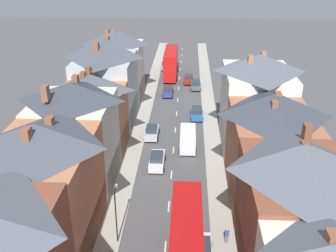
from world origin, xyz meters
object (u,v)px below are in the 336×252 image
car_parked_left_a (196,85)px  pedestrian_near_right (227,235)px  car_parked_left_b (197,113)px  delivery_van (188,139)px  car_far_grey (166,66)px  car_parked_right_b (168,91)px  car_near_blue (189,79)px  double_decker_bus_lead (171,63)px  car_parked_right_a (202,250)px  car_near_silver (157,160)px  double_decker_bus_mid_street (186,245)px  street_lamp (116,211)px  car_mid_white (152,132)px

car_parked_left_a → pedestrian_near_right: pedestrian_near_right is taller
car_parked_left_a → pedestrian_near_right: size_ratio=2.68×
pedestrian_near_right → car_parked_left_b: bearing=94.6°
delivery_van → pedestrian_near_right: size_ratio=3.23×
car_far_grey → car_parked_right_b: car_parked_right_b is taller
car_near_blue → delivery_van: bearing=-90.0°
double_decker_bus_lead → car_parked_left_b: bearing=-76.5°
car_parked_right_a → pedestrian_near_right: size_ratio=2.42×
car_parked_right_a → car_parked_left_b: (0.00, 29.66, -0.02)m
double_decker_bus_lead → car_far_grey: size_ratio=2.82×
car_near_blue → double_decker_bus_lead: bearing=132.3°
double_decker_bus_lead → car_parked_right_a: bearing=-84.4°
pedestrian_near_right → double_decker_bus_lead: bearing=98.4°
car_near_blue → pedestrian_near_right: (3.54, -44.45, 0.19)m
double_decker_bus_lead → car_near_silver: 35.37m
car_parked_right_a → delivery_van: delivery_van is taller
car_parked_right_b → double_decker_bus_mid_street: bearing=-85.0°
delivery_van → car_parked_right_a: bearing=-86.2°
pedestrian_near_right → car_parked_left_a: bearing=93.1°
car_parked_right_a → delivery_van: size_ratio=0.75×
car_parked_left_a → car_parked_right_a: 42.92m
double_decker_bus_mid_street → car_parked_right_a: double_decker_bus_mid_street is taller
car_far_grey → car_parked_right_b: (1.30, -15.68, 0.00)m
double_decker_bus_lead → pedestrian_near_right: double_decker_bus_lead is taller
car_far_grey → car_parked_right_b: bearing=-85.3°
car_parked_left_b → street_lamp: size_ratio=0.83×
car_parked_left_b → car_parked_right_a: bearing=-90.0°
car_parked_left_b → car_mid_white: car_mid_white is taller
street_lamp → double_decker_bus_mid_street: bearing=-28.8°
double_decker_bus_lead → car_parked_left_b: (4.91, -20.50, -1.99)m
car_parked_right_a → car_parked_left_b: car_parked_right_a is taller
double_decker_bus_lead → car_near_blue: size_ratio=2.59×
double_decker_bus_mid_street → car_parked_left_b: 31.41m
car_near_blue → car_near_silver: bearing=-96.6°
car_mid_white → pedestrian_near_right: size_ratio=2.55×
car_mid_white → car_far_grey: (0.00, 32.29, -0.00)m
car_far_grey → pedestrian_near_right: (8.44, -53.08, 0.20)m
car_parked_left_b → car_parked_right_b: (-4.90, 9.48, 0.01)m
car_parked_right_a → double_decker_bus_mid_street: bearing=-128.3°
car_parked_right_b → street_lamp: (-2.45, -37.48, 2.41)m
car_near_blue → car_parked_right_a: 46.20m
car_far_grey → delivery_van: 35.47m
car_parked_left_a → car_parked_right_b: car_parked_right_b is taller
double_decker_bus_mid_street → pedestrian_near_right: bearing=43.8°
car_near_blue → street_lamp: (-6.05, -44.52, 2.40)m
car_parked_right_a → car_mid_white: (-6.20, 22.53, -0.01)m
car_parked_left_b → pedestrian_near_right: (2.24, -27.92, 0.21)m
car_parked_left_b → car_far_grey: size_ratio=1.19×
car_far_grey → double_decker_bus_mid_street: bearing=-85.1°
car_parked_right_b → pedestrian_near_right: pedestrian_near_right is taller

